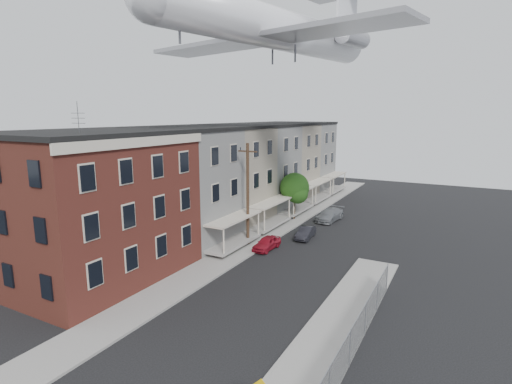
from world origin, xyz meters
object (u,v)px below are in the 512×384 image
airplane (281,30)px  car_mid (306,233)px  car_near (267,243)px  utility_pole (248,193)px  street_tree (295,189)px  car_far (330,215)px

airplane → car_mid: bearing=51.7°
car_near → car_mid: bearing=71.3°
utility_pole → car_mid: utility_pole is taller
street_tree → car_far: (3.47, 1.49, -2.79)m
utility_pole → airplane: bearing=44.4°
car_far → airplane: airplane is taller
car_mid → utility_pole: bearing=-136.9°
utility_pole → car_far: bearing=71.6°
car_near → car_far: car_far is taller
street_tree → car_far: 4.70m
car_near → car_mid: size_ratio=0.99×
utility_pole → car_far: 12.68m
street_tree → car_far: size_ratio=1.15×
car_mid → airplane: bearing=-133.2°
utility_pole → car_near: size_ratio=2.72×
street_tree → airplane: (1.74, -7.90, 14.76)m
utility_pole → car_far: size_ratio=1.98×
street_tree → car_near: street_tree is taller
car_near → utility_pole: bearing=175.1°
car_near → car_far: bearing=84.3°
utility_pole → car_near: utility_pole is taller
airplane → street_tree: bearing=102.4°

